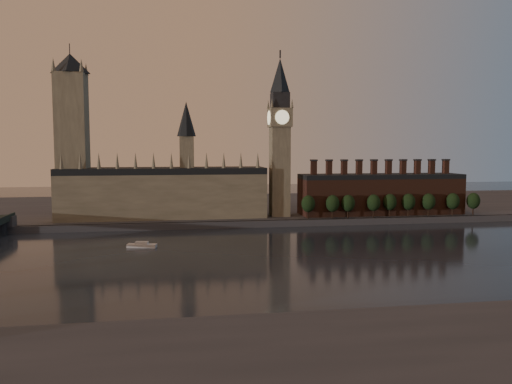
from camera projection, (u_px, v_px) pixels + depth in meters
ground at (308, 259)px, 218.75m from camera, size 900.00×900.00×0.00m
north_bank at (250, 207)px, 393.72m from camera, size 900.00×182.00×4.00m
palace_of_westminster at (164, 190)px, 319.78m from camera, size 130.00×30.30×74.00m
victoria_tower at (72, 131)px, 307.86m from camera, size 24.00×24.00×108.00m
big_ben at (280, 135)px, 323.56m from camera, size 15.00×15.00×107.00m
chimney_block at (381, 193)px, 337.97m from camera, size 110.00×25.00×37.00m
embankment_tree_0 at (308, 204)px, 314.27m from camera, size 8.60×8.60×14.88m
embankment_tree_1 at (333, 203)px, 316.06m from camera, size 8.60×8.60×14.88m
embankment_tree_2 at (348, 203)px, 317.81m from camera, size 8.60×8.60×14.88m
embankment_tree_3 at (374, 203)px, 320.50m from camera, size 8.60×8.60×14.88m
embankment_tree_4 at (390, 202)px, 323.74m from camera, size 8.60×8.60×14.88m
embankment_tree_5 at (408, 202)px, 325.90m from camera, size 8.60×8.60×14.88m
embankment_tree_6 at (429, 202)px, 326.96m from camera, size 8.60×8.60×14.88m
embankment_tree_7 at (453, 201)px, 329.68m from camera, size 8.60×8.60×14.88m
embankment_tree_8 at (473, 201)px, 331.58m from camera, size 8.60×8.60×14.88m
river_boat at (142, 245)px, 243.94m from camera, size 14.79×7.00×2.85m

